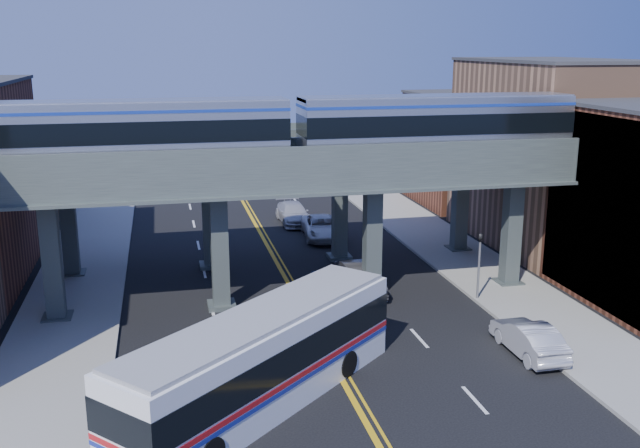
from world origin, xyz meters
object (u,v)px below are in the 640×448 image
object	(u,v)px
car_lane_c	(322,227)
car_parked_curb	(528,338)
car_lane_d	(293,213)
transit_train	(138,131)
stop_sign	(325,302)
car_lane_a	(337,291)
transit_bus	(262,360)
traffic_signal	(479,259)
car_lane_b	(360,278)

from	to	relation	value
car_lane_c	car_parked_curb	world-z (taller)	car_lane_c
car_lane_d	transit_train	bearing A→B (deg)	-122.97
stop_sign	car_lane_a	world-z (taller)	stop_sign
transit_bus	car_lane_c	bearing A→B (deg)	29.54
car_lane_d	car_parked_curb	xyz separation A→B (m)	(5.64, -25.31, -0.01)
traffic_signal	car_lane_b	distance (m)	6.44
traffic_signal	car_lane_c	xyz separation A→B (m)	(-5.17, 14.10, -1.55)
transit_bus	car_lane_d	world-z (taller)	transit_bus
stop_sign	car_lane_b	distance (m)	6.63
car_lane_d	car_lane_c	bearing A→B (deg)	-76.38
transit_bus	car_lane_b	size ratio (longest dim) A/B	2.49
stop_sign	traffic_signal	size ratio (longest dim) A/B	0.64
traffic_signal	transit_bus	world-z (taller)	traffic_signal
car_lane_a	car_lane_c	size ratio (longest dim) A/B	0.94
traffic_signal	car_lane_c	distance (m)	15.10
car_lane_a	car_lane_d	size ratio (longest dim) A/B	0.98
traffic_signal	transit_bus	distance (m)	15.19
car_lane_b	car_lane_d	size ratio (longest dim) A/B	0.92
transit_train	car_lane_c	xyz separation A→B (m)	(11.68, 12.10, -8.39)
car_lane_a	car_lane_b	world-z (taller)	car_lane_a
transit_train	car_lane_d	distance (m)	21.41
traffic_signal	car_lane_a	bearing A→B (deg)	173.97
traffic_signal	car_parked_curb	world-z (taller)	traffic_signal
traffic_signal	car_lane_c	size ratio (longest dim) A/B	0.76
transit_bus	car_lane_d	bearing A→B (deg)	34.76
car_lane_b	car_lane_c	size ratio (longest dim) A/B	0.88
traffic_signal	car_lane_c	bearing A→B (deg)	110.12
traffic_signal	transit_train	bearing A→B (deg)	173.23
car_lane_d	car_parked_curb	bearing A→B (deg)	-78.19
transit_bus	transit_train	bearing A→B (deg)	69.81
traffic_signal	car_lane_a	xyz separation A→B (m)	(-7.40, 0.78, -1.44)
traffic_signal	stop_sign	bearing A→B (deg)	-161.37
traffic_signal	car_parked_curb	distance (m)	6.86
stop_sign	car_lane_c	bearing A→B (deg)	77.68
car_lane_d	car_lane_b	bearing A→B (deg)	-88.28
car_lane_a	car_lane_d	distance (m)	17.92
transit_train	car_lane_d	bearing A→B (deg)	57.77
transit_train	car_parked_curb	size ratio (longest dim) A/B	9.78
traffic_signal	transit_bus	size ratio (longest dim) A/B	0.35
transit_bus	car_lane_c	xyz separation A→B (m)	(7.41, 22.60, -1.01)
traffic_signal	car_lane_a	size ratio (longest dim) A/B	0.81
stop_sign	car_lane_a	bearing A→B (deg)	68.36
transit_train	stop_sign	distance (m)	11.94
transit_bus	car_parked_curb	bearing A→B (deg)	-33.43
car_lane_c	car_lane_b	bearing A→B (deg)	-87.69
transit_bus	car_lane_b	xyz separation A→B (m)	(6.93, 11.19, -0.98)
car_lane_a	car_lane_d	bearing A→B (deg)	82.84
car_lane_a	car_lane_d	world-z (taller)	car_lane_a
car_lane_b	car_lane_d	xyz separation A→B (m)	(-0.69, 15.98, -0.03)
transit_bus	car_parked_curb	xyz separation A→B (m)	(11.88, 1.85, -1.02)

